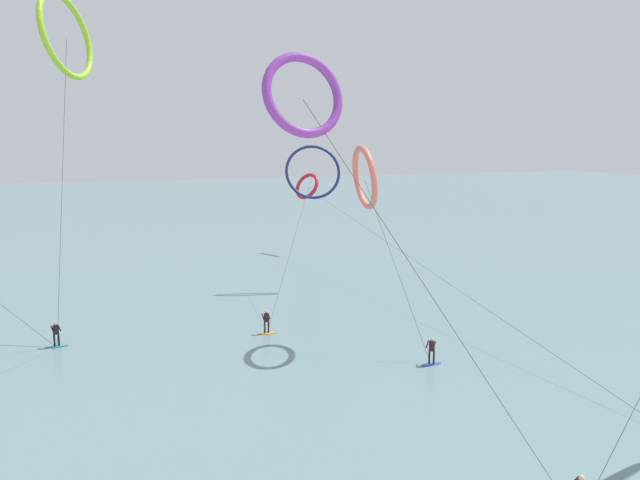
% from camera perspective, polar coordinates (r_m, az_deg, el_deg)
% --- Properties ---
extents(sea_water, '(400.00, 200.00, 0.08)m').
position_cam_1_polar(sea_water, '(115.22, -15.84, 2.52)').
color(sea_water, slate).
rests_on(sea_water, ground).
extents(surfer_teal, '(1.40, 0.66, 1.70)m').
position_cam_1_polar(surfer_teal, '(42.61, -24.40, -8.55)').
color(surfer_teal, teal).
rests_on(surfer_teal, ground).
extents(surfer_cobalt, '(1.40, 0.73, 1.70)m').
position_cam_1_polar(surfer_cobalt, '(36.60, 10.87, -10.79)').
color(surfer_cobalt, '#2647B7').
rests_on(surfer_cobalt, ground).
extents(surfer_amber, '(1.40, 0.58, 1.70)m').
position_cam_1_polar(surfer_amber, '(41.61, -5.26, -8.14)').
color(surfer_amber, orange).
rests_on(surfer_amber, ground).
extents(kite_lime, '(3.84, 5.29, 22.49)m').
position_cam_1_polar(kite_lime, '(40.54, -23.58, 17.84)').
color(kite_lime, '#8CC62D').
rests_on(kite_lime, ground).
extents(kite_navy, '(10.71, 13.19, 13.22)m').
position_cam_1_polar(kite_navy, '(53.35, -0.71, 6.67)').
color(kite_navy, navy).
rests_on(kite_navy, ground).
extents(kite_crimson, '(3.32, 52.70, 9.79)m').
position_cam_1_polar(kite_crimson, '(71.01, -1.25, 5.27)').
color(kite_crimson, red).
rests_on(kite_crimson, ground).
extents(kite_violet, '(9.99, 6.64, 16.67)m').
position_cam_1_polar(kite_violet, '(21.36, -1.60, 13.94)').
color(kite_violet, purple).
rests_on(kite_violet, ground).
extents(kite_coral, '(2.70, 7.92, 13.30)m').
position_cam_1_polar(kite_coral, '(38.47, 4.39, 6.13)').
color(kite_coral, '#EA7260').
rests_on(kite_coral, ground).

